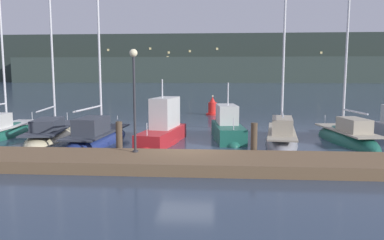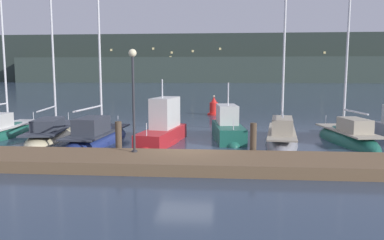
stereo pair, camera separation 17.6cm
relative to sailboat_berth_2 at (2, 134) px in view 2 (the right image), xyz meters
The scene contains 14 objects.
ground_plane 12.08m from the sailboat_berth_2, 21.85° to the right, with size 400.00×400.00×0.00m, color #2D3D51.
dock 12.85m from the sailboat_berth_2, 29.25° to the right, with size 37.30×2.80×0.45m, color brown.
mooring_pile_2 9.51m from the sailboat_berth_2, 29.22° to the right, with size 0.28×0.28×1.58m, color #4C3D2D.
mooring_pile_3 14.90m from the sailboat_berth_2, 18.12° to the right, with size 0.28×0.28×1.58m, color #4C3D2D.
sailboat_berth_2 is the anchor object (origin of this frame).
sailboat_berth_3 3.00m from the sailboat_berth_2, ahead, with size 3.35×8.07×11.77m.
sailboat_berth_4 6.25m from the sailboat_berth_2, 10.82° to the right, with size 2.50×7.00×9.98m.
motorboat_berth_5 9.77m from the sailboat_berth_2, ahead, with size 2.36×5.44×3.96m.
motorboat_berth_6 13.14m from the sailboat_berth_2, ahead, with size 2.09×4.93×3.81m.
sailboat_berth_7 15.97m from the sailboat_berth_2, ahead, with size 2.69×7.40×9.31m.
sailboat_berth_8 19.48m from the sailboat_berth_2, ahead, with size 2.60×6.17×8.28m.
channel_buoy 17.18m from the sailboat_berth_2, 45.37° to the left, with size 1.12×1.12×1.73m.
dock_lamppost 11.24m from the sailboat_berth_2, 31.39° to the right, with size 0.32×0.32×4.19m.
hillside_backdrop 128.84m from the sailboat_berth_2, 85.30° to the left, with size 240.00×23.00×18.27m.
Camera 2 is at (1.61, -16.04, 3.71)m, focal length 35.00 mm.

